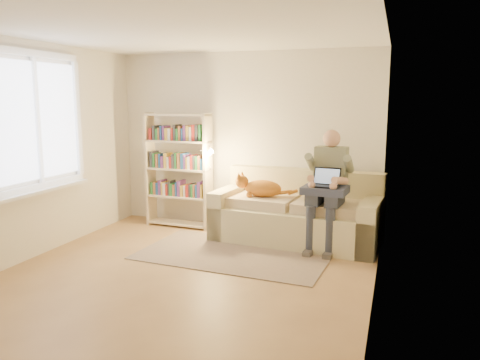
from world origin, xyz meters
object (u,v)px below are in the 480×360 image
(person, at_px, (328,182))
(bookshelf, at_px, (178,165))
(sofa, at_px, (297,216))
(laptop, at_px, (326,182))
(cat, at_px, (257,187))

(person, relative_size, bookshelf, 0.89)
(sofa, distance_m, laptop, 0.78)
(cat, relative_size, bookshelf, 0.46)
(person, relative_size, cat, 1.93)
(sofa, distance_m, person, 0.71)
(person, height_order, cat, person)
(laptop, bearing_deg, bookshelf, 173.20)
(sofa, xyz_separation_m, person, (0.43, -0.20, 0.53))
(person, distance_m, cat, 1.00)
(sofa, distance_m, bookshelf, 1.95)
(sofa, xyz_separation_m, cat, (-0.55, -0.09, 0.38))
(sofa, height_order, cat, sofa)
(person, height_order, bookshelf, bookshelf)
(sofa, bearing_deg, laptop, -32.37)
(laptop, bearing_deg, sofa, 147.63)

